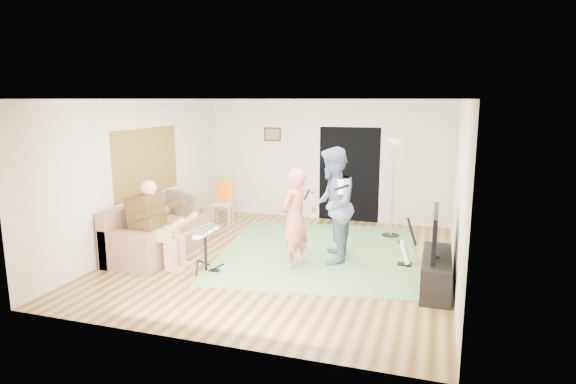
{
  "coord_description": "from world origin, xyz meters",
  "views": [
    {
      "loc": [
        2.45,
        -7.48,
        2.7
      ],
      "look_at": [
        -0.02,
        0.3,
        1.12
      ],
      "focal_mm": 30.0,
      "sensor_mm": 36.0,
      "label": 1
    }
  ],
  "objects_px": {
    "sofa": "(157,235)",
    "television": "(435,232)",
    "drum_kit": "(206,253)",
    "guitarist": "(332,206)",
    "torchiere_lamp": "(393,171)",
    "guitar_spare": "(405,252)",
    "tv_cabinet": "(436,273)",
    "singer": "(295,218)",
    "dining_chair": "(223,208)"
  },
  "relations": [
    {
      "from": "sofa",
      "to": "drum_kit",
      "type": "xyz_separation_m",
      "value": [
        1.3,
        -0.65,
        -0.0
      ]
    },
    {
      "from": "guitarist",
      "to": "tv_cabinet",
      "type": "distance_m",
      "value": 1.98
    },
    {
      "from": "sofa",
      "to": "drum_kit",
      "type": "distance_m",
      "value": 1.45
    },
    {
      "from": "guitarist",
      "to": "tv_cabinet",
      "type": "height_order",
      "value": "guitarist"
    },
    {
      "from": "guitarist",
      "to": "television",
      "type": "relative_size",
      "value": 1.65
    },
    {
      "from": "singer",
      "to": "guitarist",
      "type": "distance_m",
      "value": 0.69
    },
    {
      "from": "drum_kit",
      "to": "tv_cabinet",
      "type": "relative_size",
      "value": 0.5
    },
    {
      "from": "guitarist",
      "to": "torchiere_lamp",
      "type": "distance_m",
      "value": 2.05
    },
    {
      "from": "sofa",
      "to": "television",
      "type": "height_order",
      "value": "television"
    },
    {
      "from": "tv_cabinet",
      "to": "singer",
      "type": "bearing_deg",
      "value": 172.52
    },
    {
      "from": "singer",
      "to": "tv_cabinet",
      "type": "relative_size",
      "value": 1.16
    },
    {
      "from": "guitar_spare",
      "to": "tv_cabinet",
      "type": "xyz_separation_m",
      "value": [
        0.5,
        -0.88,
        0.02
      ]
    },
    {
      "from": "drum_kit",
      "to": "guitarist",
      "type": "bearing_deg",
      "value": 30.67
    },
    {
      "from": "sofa",
      "to": "singer",
      "type": "height_order",
      "value": "singer"
    },
    {
      "from": "sofa",
      "to": "tv_cabinet",
      "type": "bearing_deg",
      "value": -3.67
    },
    {
      "from": "dining_chair",
      "to": "television",
      "type": "height_order",
      "value": "television"
    },
    {
      "from": "guitar_spare",
      "to": "television",
      "type": "height_order",
      "value": "television"
    },
    {
      "from": "guitarist",
      "to": "torchiere_lamp",
      "type": "height_order",
      "value": "guitarist"
    },
    {
      "from": "television",
      "to": "guitar_spare",
      "type": "bearing_deg",
      "value": 116.73
    },
    {
      "from": "sofa",
      "to": "guitar_spare",
      "type": "bearing_deg",
      "value": 7.62
    },
    {
      "from": "drum_kit",
      "to": "television",
      "type": "distance_m",
      "value": 3.51
    },
    {
      "from": "guitar_spare",
      "to": "television",
      "type": "xyz_separation_m",
      "value": [
        0.45,
        -0.88,
        0.62
      ]
    },
    {
      "from": "guitarist",
      "to": "television",
      "type": "height_order",
      "value": "guitarist"
    },
    {
      "from": "guitar_spare",
      "to": "torchiere_lamp",
      "type": "height_order",
      "value": "torchiere_lamp"
    },
    {
      "from": "singer",
      "to": "television",
      "type": "bearing_deg",
      "value": 100.28
    },
    {
      "from": "singer",
      "to": "television",
      "type": "distance_m",
      "value": 2.19
    },
    {
      "from": "drum_kit",
      "to": "guitarist",
      "type": "relative_size",
      "value": 0.36
    },
    {
      "from": "torchiere_lamp",
      "to": "sofa",
      "type": "bearing_deg",
      "value": -149.88
    },
    {
      "from": "torchiere_lamp",
      "to": "guitarist",
      "type": "bearing_deg",
      "value": -113.52
    },
    {
      "from": "tv_cabinet",
      "to": "guitarist",
      "type": "bearing_deg",
      "value": 156.96
    },
    {
      "from": "tv_cabinet",
      "to": "torchiere_lamp",
      "type": "bearing_deg",
      "value": 109.26
    },
    {
      "from": "torchiere_lamp",
      "to": "dining_chair",
      "type": "height_order",
      "value": "torchiere_lamp"
    },
    {
      "from": "tv_cabinet",
      "to": "sofa",
      "type": "bearing_deg",
      "value": 176.33
    },
    {
      "from": "torchiere_lamp",
      "to": "dining_chair",
      "type": "relative_size",
      "value": 1.99
    },
    {
      "from": "singer",
      "to": "guitar_spare",
      "type": "distance_m",
      "value": 1.91
    },
    {
      "from": "singer",
      "to": "guitarist",
      "type": "bearing_deg",
      "value": 147.88
    },
    {
      "from": "torchiere_lamp",
      "to": "guitar_spare",
      "type": "bearing_deg",
      "value": -76.56
    },
    {
      "from": "singer",
      "to": "tv_cabinet",
      "type": "bearing_deg",
      "value": 100.45
    },
    {
      "from": "drum_kit",
      "to": "guitar_spare",
      "type": "relative_size",
      "value": 0.85
    },
    {
      "from": "dining_chair",
      "to": "tv_cabinet",
      "type": "height_order",
      "value": "dining_chair"
    },
    {
      "from": "guitar_spare",
      "to": "dining_chair",
      "type": "bearing_deg",
      "value": 158.55
    },
    {
      "from": "television",
      "to": "torchiere_lamp",
      "type": "bearing_deg",
      "value": 108.26
    },
    {
      "from": "sofa",
      "to": "television",
      "type": "distance_m",
      "value": 4.79
    },
    {
      "from": "sofa",
      "to": "television",
      "type": "xyz_separation_m",
      "value": [
        4.75,
        -0.31,
        0.55
      ]
    },
    {
      "from": "sofa",
      "to": "television",
      "type": "bearing_deg",
      "value": -3.71
    },
    {
      "from": "drum_kit",
      "to": "torchiere_lamp",
      "type": "distance_m",
      "value": 4.04
    },
    {
      "from": "guitar_spare",
      "to": "torchiere_lamp",
      "type": "distance_m",
      "value": 2.05
    },
    {
      "from": "drum_kit",
      "to": "singer",
      "type": "relative_size",
      "value": 0.43
    },
    {
      "from": "dining_chair",
      "to": "television",
      "type": "bearing_deg",
      "value": -41.23
    },
    {
      "from": "sofa",
      "to": "television",
      "type": "relative_size",
      "value": 1.92
    }
  ]
}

